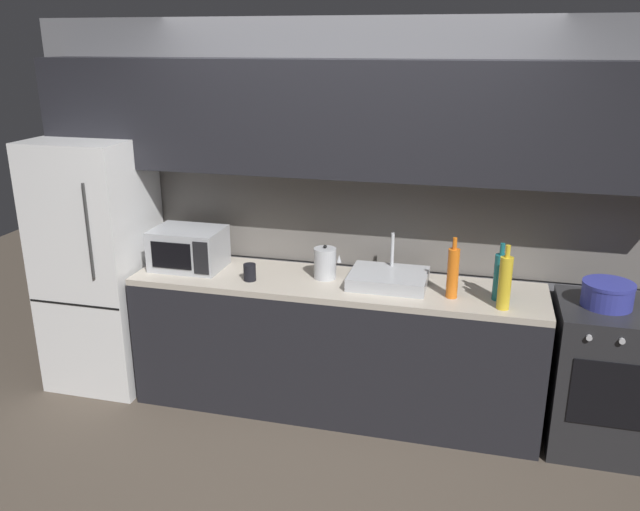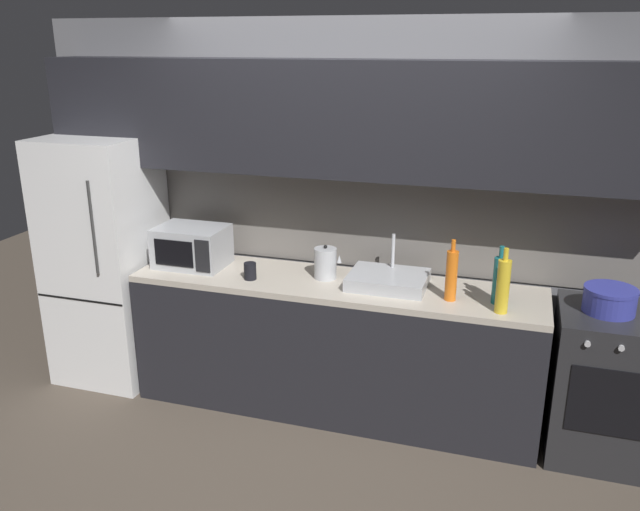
% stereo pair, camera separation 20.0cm
% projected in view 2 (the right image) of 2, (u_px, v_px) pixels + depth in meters
% --- Properties ---
extents(ground_plane, '(10.00, 10.00, 0.00)m').
position_uv_depth(ground_plane, '(288.00, 489.00, 3.56)').
color(ground_plane, '#4C4238').
extents(back_wall, '(4.36, 0.44, 2.50)m').
position_uv_depth(back_wall, '(348.00, 172.00, 4.16)').
color(back_wall, slate).
rests_on(back_wall, ground).
extents(counter_run, '(2.62, 0.60, 0.90)m').
position_uv_depth(counter_run, '(334.00, 346.00, 4.23)').
color(counter_run, black).
rests_on(counter_run, ground).
extents(refrigerator, '(0.68, 0.69, 1.75)m').
position_uv_depth(refrigerator, '(106.00, 260.00, 4.58)').
color(refrigerator, white).
rests_on(refrigerator, ground).
extents(oven_range, '(0.60, 0.62, 0.90)m').
position_uv_depth(oven_range, '(605.00, 384.00, 3.77)').
color(oven_range, '#232326').
rests_on(oven_range, ground).
extents(microwave, '(0.46, 0.35, 0.27)m').
position_uv_depth(microwave, '(192.00, 246.00, 4.35)').
color(microwave, '#A8AAAF').
rests_on(microwave, counter_run).
extents(sink_basin, '(0.48, 0.38, 0.30)m').
position_uv_depth(sink_basin, '(388.00, 280.00, 4.01)').
color(sink_basin, '#ADAFB5').
rests_on(sink_basin, counter_run).
extents(kettle, '(0.18, 0.14, 0.22)m').
position_uv_depth(kettle, '(326.00, 263.00, 4.13)').
color(kettle, '#B7BABF').
rests_on(kettle, counter_run).
extents(wine_bottle_yellow, '(0.07, 0.07, 0.38)m').
position_uv_depth(wine_bottle_yellow, '(503.00, 286.00, 3.58)').
color(wine_bottle_yellow, gold).
rests_on(wine_bottle_yellow, counter_run).
extents(wine_bottle_teal, '(0.07, 0.07, 0.35)m').
position_uv_depth(wine_bottle_teal, '(499.00, 280.00, 3.72)').
color(wine_bottle_teal, '#19666B').
rests_on(wine_bottle_teal, counter_run).
extents(wine_bottle_orange, '(0.07, 0.07, 0.37)m').
position_uv_depth(wine_bottle_orange, '(451.00, 275.00, 3.76)').
color(wine_bottle_orange, orange).
rests_on(wine_bottle_orange, counter_run).
extents(mug_dark, '(0.08, 0.08, 0.11)m').
position_uv_depth(mug_dark, '(250.00, 271.00, 4.12)').
color(mug_dark, black).
rests_on(mug_dark, counter_run).
extents(cooking_pot, '(0.29, 0.29, 0.15)m').
position_uv_depth(cooking_pot, '(610.00, 300.00, 3.61)').
color(cooking_pot, '#333899').
rests_on(cooking_pot, oven_range).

